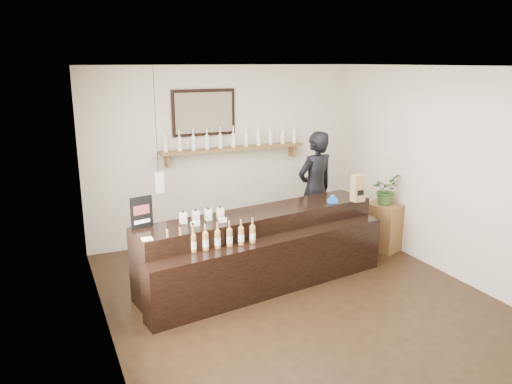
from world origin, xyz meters
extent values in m
plane|color=black|center=(0.00, 0.00, 0.00)|extent=(5.00, 5.00, 0.00)
plane|color=beige|center=(0.00, 2.50, 1.40)|extent=(4.50, 0.00, 4.50)
plane|color=beige|center=(0.00, -2.50, 1.40)|extent=(4.50, 0.00, 4.50)
plane|color=beige|center=(-2.25, 0.00, 1.40)|extent=(0.00, 5.00, 5.00)
plane|color=beige|center=(2.25, 0.00, 1.40)|extent=(0.00, 5.00, 5.00)
plane|color=white|center=(0.00, 0.00, 2.80)|extent=(5.00, 5.00, 0.00)
cube|color=brown|center=(0.10, 2.37, 1.50)|extent=(2.40, 0.25, 0.04)
cube|color=brown|center=(-0.98, 2.40, 1.38)|extent=(0.04, 0.20, 0.20)
cube|color=brown|center=(1.18, 2.40, 1.38)|extent=(0.04, 0.20, 0.20)
cube|color=black|center=(-0.35, 2.47, 2.08)|extent=(1.02, 0.04, 0.72)
cube|color=#3F3528|center=(-0.35, 2.44, 2.08)|extent=(0.92, 0.01, 0.62)
cube|color=white|center=(-1.30, 1.60, 1.25)|extent=(0.12, 0.12, 0.28)
cylinder|color=black|center=(-1.30, 1.60, 2.09)|extent=(0.01, 0.01, 1.41)
cylinder|color=#E0F2CB|center=(-1.00, 2.37, 1.62)|extent=(0.07, 0.07, 0.20)
cone|color=#E0F2CB|center=(-1.00, 2.37, 1.75)|extent=(0.07, 0.07, 0.05)
cylinder|color=#E0F2CB|center=(-1.00, 2.37, 1.81)|extent=(0.02, 0.02, 0.07)
cylinder|color=gold|center=(-1.00, 2.37, 1.86)|extent=(0.03, 0.03, 0.02)
cylinder|color=white|center=(-1.00, 2.37, 1.60)|extent=(0.07, 0.07, 0.09)
cylinder|color=#E0F2CB|center=(-0.78, 2.37, 1.62)|extent=(0.07, 0.07, 0.20)
cone|color=#E0F2CB|center=(-0.78, 2.37, 1.75)|extent=(0.07, 0.07, 0.05)
cylinder|color=#E0F2CB|center=(-0.78, 2.37, 1.81)|extent=(0.02, 0.02, 0.07)
cylinder|color=gold|center=(-0.78, 2.37, 1.86)|extent=(0.03, 0.03, 0.02)
cylinder|color=white|center=(-0.78, 2.37, 1.60)|extent=(0.07, 0.07, 0.09)
cylinder|color=#E0F2CB|center=(-0.56, 2.37, 1.62)|extent=(0.07, 0.07, 0.20)
cone|color=#E0F2CB|center=(-0.56, 2.37, 1.75)|extent=(0.07, 0.07, 0.05)
cylinder|color=#E0F2CB|center=(-0.56, 2.37, 1.81)|extent=(0.02, 0.02, 0.07)
cylinder|color=gold|center=(-0.56, 2.37, 1.86)|extent=(0.03, 0.03, 0.02)
cylinder|color=white|center=(-0.56, 2.37, 1.60)|extent=(0.07, 0.07, 0.09)
cylinder|color=#E0F2CB|center=(-0.34, 2.37, 1.62)|extent=(0.07, 0.07, 0.20)
cone|color=#E0F2CB|center=(-0.34, 2.37, 1.75)|extent=(0.07, 0.07, 0.05)
cylinder|color=#E0F2CB|center=(-0.34, 2.37, 1.81)|extent=(0.02, 0.02, 0.07)
cylinder|color=gold|center=(-0.34, 2.37, 1.86)|extent=(0.03, 0.03, 0.02)
cylinder|color=white|center=(-0.34, 2.37, 1.60)|extent=(0.07, 0.07, 0.09)
cylinder|color=#E0F2CB|center=(-0.12, 2.37, 1.62)|extent=(0.07, 0.07, 0.20)
cone|color=#E0F2CB|center=(-0.12, 2.37, 1.75)|extent=(0.07, 0.07, 0.05)
cylinder|color=#E0F2CB|center=(-0.12, 2.37, 1.81)|extent=(0.02, 0.02, 0.07)
cylinder|color=gold|center=(-0.12, 2.37, 1.86)|extent=(0.03, 0.03, 0.02)
cylinder|color=white|center=(-0.12, 2.37, 1.60)|extent=(0.07, 0.07, 0.09)
cylinder|color=#E0F2CB|center=(0.10, 2.37, 1.62)|extent=(0.07, 0.07, 0.20)
cone|color=#E0F2CB|center=(0.10, 2.37, 1.75)|extent=(0.07, 0.07, 0.05)
cylinder|color=#E0F2CB|center=(0.10, 2.37, 1.81)|extent=(0.02, 0.02, 0.07)
cylinder|color=gold|center=(0.10, 2.37, 1.86)|extent=(0.03, 0.03, 0.02)
cylinder|color=white|center=(0.10, 2.37, 1.60)|extent=(0.07, 0.07, 0.09)
cylinder|color=#E0F2CB|center=(0.32, 2.37, 1.62)|extent=(0.07, 0.07, 0.20)
cone|color=#E0F2CB|center=(0.32, 2.37, 1.75)|extent=(0.07, 0.07, 0.05)
cylinder|color=#E0F2CB|center=(0.32, 2.37, 1.81)|extent=(0.02, 0.02, 0.07)
cylinder|color=gold|center=(0.32, 2.37, 1.86)|extent=(0.03, 0.03, 0.02)
cylinder|color=white|center=(0.32, 2.37, 1.60)|extent=(0.07, 0.07, 0.09)
cylinder|color=#E0F2CB|center=(0.54, 2.37, 1.62)|extent=(0.07, 0.07, 0.20)
cone|color=#E0F2CB|center=(0.54, 2.37, 1.75)|extent=(0.07, 0.07, 0.05)
cylinder|color=#E0F2CB|center=(0.54, 2.37, 1.81)|extent=(0.02, 0.02, 0.07)
cylinder|color=gold|center=(0.54, 2.37, 1.86)|extent=(0.03, 0.03, 0.02)
cylinder|color=white|center=(0.54, 2.37, 1.60)|extent=(0.07, 0.07, 0.09)
cylinder|color=#E0F2CB|center=(0.76, 2.37, 1.62)|extent=(0.07, 0.07, 0.20)
cone|color=#E0F2CB|center=(0.76, 2.37, 1.75)|extent=(0.07, 0.07, 0.05)
cylinder|color=#E0F2CB|center=(0.76, 2.37, 1.81)|extent=(0.02, 0.02, 0.07)
cylinder|color=gold|center=(0.76, 2.37, 1.86)|extent=(0.03, 0.03, 0.02)
cylinder|color=white|center=(0.76, 2.37, 1.60)|extent=(0.07, 0.07, 0.09)
cylinder|color=#E0F2CB|center=(0.98, 2.37, 1.62)|extent=(0.07, 0.07, 0.20)
cone|color=#E0F2CB|center=(0.98, 2.37, 1.75)|extent=(0.07, 0.07, 0.05)
cylinder|color=#E0F2CB|center=(0.98, 2.37, 1.81)|extent=(0.02, 0.02, 0.07)
cylinder|color=gold|center=(0.98, 2.37, 1.86)|extent=(0.03, 0.03, 0.02)
cylinder|color=white|center=(0.98, 2.37, 1.60)|extent=(0.07, 0.07, 0.09)
cylinder|color=#E0F2CB|center=(1.20, 2.37, 1.62)|extent=(0.07, 0.07, 0.20)
cone|color=#E0F2CB|center=(1.20, 2.37, 1.75)|extent=(0.07, 0.07, 0.05)
cylinder|color=#E0F2CB|center=(1.20, 2.37, 1.81)|extent=(0.02, 0.02, 0.07)
cylinder|color=gold|center=(1.20, 2.37, 1.86)|extent=(0.03, 0.03, 0.02)
cylinder|color=white|center=(1.20, 2.37, 1.60)|extent=(0.07, 0.07, 0.09)
cube|color=black|center=(-0.19, 0.70, 0.47)|extent=(3.43, 1.10, 0.94)
cube|color=black|center=(-0.19, 0.25, 0.36)|extent=(3.39, 0.81, 0.72)
cube|color=white|center=(-1.14, 0.48, 0.97)|extent=(0.10, 0.04, 0.05)
cube|color=white|center=(-0.79, 0.48, 0.97)|extent=(0.10, 0.04, 0.05)
cube|color=#F2F094|center=(-1.76, 0.25, 0.78)|extent=(0.12, 0.12, 0.12)
cube|color=#F2F094|center=(-1.76, 0.25, 0.90)|extent=(0.12, 0.12, 0.12)
cube|color=#E0F2CB|center=(-1.24, 0.65, 1.01)|extent=(0.08, 0.08, 0.13)
cube|color=beige|center=(-1.24, 0.61, 1.01)|extent=(0.07, 0.00, 0.06)
cylinder|color=black|center=(-1.24, 0.65, 1.09)|extent=(0.02, 0.02, 0.03)
cube|color=#E0F2CB|center=(-1.08, 0.65, 1.01)|extent=(0.08, 0.08, 0.13)
cube|color=beige|center=(-1.08, 0.61, 1.01)|extent=(0.07, 0.00, 0.06)
cylinder|color=black|center=(-1.08, 0.65, 1.09)|extent=(0.02, 0.02, 0.03)
cube|color=#E0F2CB|center=(-0.92, 0.65, 1.01)|extent=(0.08, 0.08, 0.13)
cube|color=beige|center=(-0.92, 0.61, 1.01)|extent=(0.07, 0.00, 0.06)
cylinder|color=black|center=(-0.92, 0.65, 1.09)|extent=(0.02, 0.02, 0.03)
cube|color=#E0F2CB|center=(-0.76, 0.65, 1.01)|extent=(0.08, 0.08, 0.13)
cube|color=beige|center=(-0.76, 0.61, 1.01)|extent=(0.07, 0.00, 0.06)
cylinder|color=black|center=(-0.76, 0.65, 1.09)|extent=(0.02, 0.02, 0.03)
cylinder|color=#9F6D36|center=(-1.53, 0.25, 0.82)|extent=(0.07, 0.07, 0.20)
cone|color=#9F6D36|center=(-1.53, 0.25, 0.95)|extent=(0.07, 0.07, 0.05)
cylinder|color=#9F6D36|center=(-1.53, 0.25, 1.01)|extent=(0.02, 0.02, 0.07)
cylinder|color=black|center=(-1.53, 0.25, 1.05)|extent=(0.03, 0.03, 0.02)
cylinder|color=white|center=(-1.53, 0.25, 0.80)|extent=(0.07, 0.07, 0.09)
cylinder|color=#9F6D36|center=(-1.38, 0.25, 0.82)|extent=(0.07, 0.07, 0.20)
cone|color=#9F6D36|center=(-1.38, 0.25, 0.95)|extent=(0.07, 0.07, 0.05)
cylinder|color=#9F6D36|center=(-1.38, 0.25, 1.01)|extent=(0.02, 0.02, 0.07)
cylinder|color=black|center=(-1.38, 0.25, 1.05)|extent=(0.03, 0.03, 0.02)
cylinder|color=white|center=(-1.38, 0.25, 0.80)|extent=(0.07, 0.07, 0.09)
cylinder|color=#9F6D36|center=(-1.24, 0.25, 0.82)|extent=(0.07, 0.07, 0.20)
cone|color=#9F6D36|center=(-1.24, 0.25, 0.95)|extent=(0.07, 0.07, 0.05)
cylinder|color=#9F6D36|center=(-1.24, 0.25, 1.01)|extent=(0.02, 0.02, 0.07)
cylinder|color=black|center=(-1.24, 0.25, 1.05)|extent=(0.03, 0.03, 0.02)
cylinder|color=white|center=(-1.24, 0.25, 0.80)|extent=(0.07, 0.07, 0.09)
cylinder|color=#9F6D36|center=(-1.09, 0.25, 0.82)|extent=(0.07, 0.07, 0.20)
cone|color=#9F6D36|center=(-1.09, 0.25, 0.95)|extent=(0.07, 0.07, 0.05)
cylinder|color=#9F6D36|center=(-1.09, 0.25, 1.01)|extent=(0.02, 0.02, 0.07)
cylinder|color=black|center=(-1.09, 0.25, 1.05)|extent=(0.03, 0.03, 0.02)
cylinder|color=white|center=(-1.09, 0.25, 0.80)|extent=(0.07, 0.07, 0.09)
cylinder|color=#9F6D36|center=(-0.94, 0.25, 0.82)|extent=(0.07, 0.07, 0.20)
cone|color=#9F6D36|center=(-0.94, 0.25, 0.95)|extent=(0.07, 0.07, 0.05)
cylinder|color=#9F6D36|center=(-0.94, 0.25, 1.01)|extent=(0.02, 0.02, 0.07)
cylinder|color=black|center=(-0.94, 0.25, 1.05)|extent=(0.03, 0.03, 0.02)
cylinder|color=white|center=(-0.94, 0.25, 0.80)|extent=(0.07, 0.07, 0.09)
cylinder|color=#9F6D36|center=(-0.79, 0.25, 0.82)|extent=(0.07, 0.07, 0.20)
cone|color=#9F6D36|center=(-0.79, 0.25, 0.95)|extent=(0.07, 0.07, 0.05)
cylinder|color=#9F6D36|center=(-0.79, 0.25, 1.01)|extent=(0.02, 0.02, 0.07)
cylinder|color=black|center=(-0.79, 0.25, 1.05)|extent=(0.03, 0.03, 0.02)
cylinder|color=white|center=(-0.79, 0.25, 0.80)|extent=(0.07, 0.07, 0.09)
cylinder|color=#9F6D36|center=(-0.64, 0.25, 0.82)|extent=(0.07, 0.07, 0.20)
cone|color=#9F6D36|center=(-0.64, 0.25, 0.95)|extent=(0.07, 0.07, 0.05)
cylinder|color=#9F6D36|center=(-0.64, 0.25, 1.01)|extent=(0.02, 0.02, 0.07)
cylinder|color=black|center=(-0.64, 0.25, 1.05)|extent=(0.03, 0.03, 0.02)
cylinder|color=white|center=(-0.64, 0.25, 0.80)|extent=(0.07, 0.07, 0.09)
cylinder|color=#9F6D36|center=(-0.49, 0.25, 0.82)|extent=(0.07, 0.07, 0.20)
cone|color=#9F6D36|center=(-0.49, 0.25, 0.95)|extent=(0.07, 0.07, 0.05)
cylinder|color=#9F6D36|center=(-0.49, 0.25, 1.01)|extent=(0.02, 0.02, 0.07)
cylinder|color=black|center=(-0.49, 0.25, 1.05)|extent=(0.03, 0.03, 0.02)
cylinder|color=white|center=(-0.49, 0.25, 0.80)|extent=(0.07, 0.07, 0.09)
cube|color=black|center=(-1.73, 0.67, 1.14)|extent=(0.27, 0.08, 0.38)
cube|color=maroon|center=(-1.73, 0.66, 1.17)|extent=(0.19, 0.05, 0.11)
cube|color=white|center=(-1.73, 0.66, 1.03)|extent=(0.19, 0.05, 0.04)
cube|color=#956A47|center=(1.28, 0.61, 1.13)|extent=(0.17, 0.13, 0.38)
cube|color=black|center=(1.28, 0.54, 1.08)|extent=(0.11, 0.00, 0.08)
cube|color=blue|center=(0.91, 0.67, 0.98)|extent=(0.14, 0.08, 0.06)
cylinder|color=blue|center=(0.91, 0.67, 1.02)|extent=(0.08, 0.05, 0.07)
cube|color=brown|center=(2.00, 0.92, 0.37)|extent=(0.51, 0.60, 0.74)
imported|color=#355B24|center=(2.00, 0.92, 0.96)|extent=(0.54, 0.53, 0.46)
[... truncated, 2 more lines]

